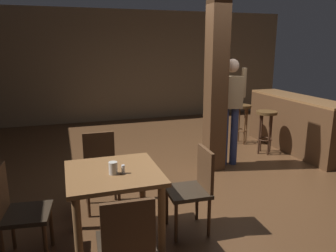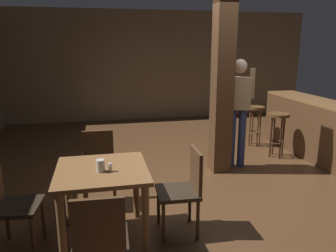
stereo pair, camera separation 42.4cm
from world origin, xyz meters
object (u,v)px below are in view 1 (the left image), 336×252
at_px(chair_east, 195,186).
at_px(standing_person, 231,105).
at_px(chair_north, 101,166).
at_px(salt_shaker, 123,169).
at_px(bar_counter, 292,123).
at_px(chair_south, 127,243).
at_px(chair_west, 16,209).
at_px(bar_stool_near, 266,122).
at_px(bar_stool_mid, 242,115).
at_px(dining_table, 114,185).
at_px(napkin_cup, 113,168).

bearing_deg(chair_east, standing_person, 52.01).
bearing_deg(chair_east, chair_north, 134.87).
bearing_deg(salt_shaker, chair_north, 96.99).
xyz_separation_m(chair_north, bar_counter, (3.64, 1.12, 0.01)).
distance_m(chair_south, salt_shaker, 0.79).
bearing_deg(chair_west, bar_stool_near, 26.56).
distance_m(chair_north, bar_stool_mid, 3.51).
height_order(chair_north, salt_shaker, chair_north).
distance_m(dining_table, bar_stool_near, 3.61).
bearing_deg(dining_table, bar_stool_mid, 41.79).
distance_m(chair_north, standing_person, 2.37).
distance_m(chair_north, napkin_cup, 0.96).
distance_m(chair_south, bar_stool_near, 4.14).
xyz_separation_m(chair_west, standing_person, (3.01, 1.65, 0.50)).
bearing_deg(napkin_cup, chair_south, -92.06).
relative_size(dining_table, chair_south, 0.99).
xyz_separation_m(chair_north, salt_shaker, (0.11, -0.92, 0.29)).
bearing_deg(chair_south, bar_stool_mid, 49.10).
relative_size(napkin_cup, bar_counter, 0.05).
relative_size(chair_east, salt_shaker, 10.81).
bearing_deg(bar_counter, chair_south, -142.79).
xyz_separation_m(standing_person, bar_counter, (1.47, 0.31, -0.49)).
bearing_deg(bar_stool_mid, bar_counter, -47.45).
bearing_deg(chair_south, salt_shaker, 80.82).
relative_size(napkin_cup, salt_shaker, 1.43).
distance_m(chair_west, standing_person, 3.47).
bearing_deg(bar_stool_mid, salt_shaker, -136.48).
bearing_deg(bar_counter, napkin_cup, -150.73).
relative_size(dining_table, bar_stool_near, 1.12).
height_order(chair_south, salt_shaker, chair_south).
bearing_deg(dining_table, bar_counter, 28.42).
bearing_deg(napkin_cup, chair_east, 3.05).
relative_size(dining_table, napkin_cup, 7.43).
relative_size(chair_north, chair_east, 1.00).
distance_m(chair_south, standing_person, 3.32).
relative_size(standing_person, bar_stool_mid, 2.20).
bearing_deg(bar_stool_near, salt_shaker, -145.40).
relative_size(dining_table, standing_person, 0.51).
relative_size(chair_north, napkin_cup, 7.54).
xyz_separation_m(chair_north, standing_person, (2.17, 0.81, 0.50)).
distance_m(chair_west, bar_stool_near, 4.37).
relative_size(chair_west, bar_stool_mid, 1.14).
bearing_deg(dining_table, napkin_cup, -97.72).
relative_size(standing_person, bar_stool_near, 2.20).
xyz_separation_m(chair_north, chair_south, (-0.00, -1.65, 0.00)).
bearing_deg(chair_south, chair_east, 42.21).
relative_size(chair_west, salt_shaker, 10.81).
bearing_deg(salt_shaker, napkin_cup, 171.73).
xyz_separation_m(dining_table, chair_north, (-0.03, 0.83, -0.11)).
relative_size(chair_north, chair_west, 1.00).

